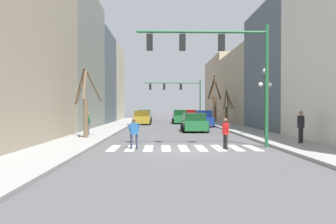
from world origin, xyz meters
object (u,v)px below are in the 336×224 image
at_px(car_driving_toward_lane, 142,118).
at_px(street_tree_left_mid, 227,108).
at_px(traffic_signal_far, 179,91).
at_px(car_parked_left_mid, 145,116).
at_px(car_at_intersection, 194,123).
at_px(street_tree_right_near, 85,104).
at_px(pedestrian_crossing_street, 301,124).
at_px(pedestrian_near_right_corner, 134,131).
at_px(car_parked_right_far, 203,119).
at_px(traffic_signal_near, 219,56).
at_px(pedestrian_on_left_sidewalk, 88,121).
at_px(pedestrian_on_right_sidewalk, 225,131).
at_px(car_parked_left_far, 180,117).
at_px(car_parked_right_near, 191,116).
at_px(street_tree_left_near, 214,100).
at_px(street_lamp_right_corner, 265,88).

distance_m(car_driving_toward_lane, street_tree_left_mid, 10.34).
distance_m(traffic_signal_far, street_tree_left_mid, 9.55).
bearing_deg(car_parked_left_mid, car_at_intersection, -165.39).
height_order(car_parked_left_mid, street_tree_right_near, street_tree_right_near).
relative_size(pedestrian_crossing_street, street_tree_right_near, 0.39).
height_order(traffic_signal_far, pedestrian_near_right_corner, traffic_signal_far).
bearing_deg(car_parked_right_far, traffic_signal_near, 174.99).
height_order(pedestrian_on_left_sidewalk, street_tree_left_mid, street_tree_left_mid).
distance_m(traffic_signal_near, car_at_intersection, 11.93).
xyz_separation_m(car_driving_toward_lane, street_tree_left_mid, (10.09, -1.93, 1.19)).
bearing_deg(pedestrian_on_left_sidewalk, pedestrian_near_right_corner, 10.24).
distance_m(traffic_signal_far, pedestrian_crossing_street, 28.99).
distance_m(pedestrian_on_right_sidewalk, street_tree_right_near, 9.67).
xyz_separation_m(car_parked_left_far, pedestrian_on_right_sidewalk, (0.73, -26.46, 0.10)).
bearing_deg(pedestrian_on_left_sidewalk, car_parked_right_near, 141.73).
bearing_deg(street_tree_left_mid, street_tree_right_near, -126.66).
xyz_separation_m(car_parked_right_far, street_tree_left_near, (2.50, 7.90, 2.29)).
height_order(street_lamp_right_corner, street_tree_left_mid, street_lamp_right_corner).
bearing_deg(pedestrian_on_right_sidewalk, traffic_signal_near, 0.85).
bearing_deg(pedestrian_crossing_street, car_driving_toward_lane, 69.22).
relative_size(car_parked_right_far, pedestrian_crossing_street, 2.33).
relative_size(traffic_signal_near, pedestrian_crossing_street, 3.90).
bearing_deg(traffic_signal_far, car_driving_toward_lane, -130.51).
xyz_separation_m(traffic_signal_near, car_at_intersection, (-0.13, 11.23, -4.03)).
bearing_deg(car_parked_left_far, street_tree_right_near, 160.96).
xyz_separation_m(traffic_signal_near, pedestrian_near_right_corner, (-4.40, -0.63, -3.86)).
xyz_separation_m(traffic_signal_near, car_parked_left_mid, (-5.39, 31.36, -3.98)).
bearing_deg(street_lamp_right_corner, car_parked_left_far, 103.61).
xyz_separation_m(car_parked_left_far, street_tree_right_near, (-7.39, -21.41, 1.50)).
distance_m(traffic_signal_near, pedestrian_on_left_sidewalk, 10.89).
bearing_deg(street_tree_right_near, car_at_intersection, 41.86).
relative_size(traffic_signal_far, car_parked_left_far, 1.75).
bearing_deg(pedestrian_on_right_sidewalk, traffic_signal_far, -10.84).
bearing_deg(car_driving_toward_lane, traffic_signal_far, -40.51).
bearing_deg(traffic_signal_near, car_parked_right_near, 87.21).
bearing_deg(street_lamp_right_corner, traffic_signal_far, 101.60).
bearing_deg(traffic_signal_near, street_lamp_right_corner, 53.16).
bearing_deg(pedestrian_near_right_corner, car_parked_right_far, -120.32).
xyz_separation_m(pedestrian_on_left_sidewalk, pedestrian_near_right_corner, (3.78, -6.81, -0.20)).
relative_size(car_parked_right_far, street_tree_left_mid, 1.03).
height_order(car_parked_right_far, car_parked_left_far, car_parked_left_far).
distance_m(pedestrian_crossing_street, street_tree_right_near, 13.10).
bearing_deg(street_tree_left_mid, pedestrian_on_left_sidewalk, -130.58).
xyz_separation_m(pedestrian_crossing_street, pedestrian_on_right_sidewalk, (-4.40, -1.37, -0.27)).
bearing_deg(street_tree_right_near, street_tree_left_near, 61.59).
bearing_deg(pedestrian_on_left_sidewalk, street_tree_right_near, -11.55).
bearing_deg(car_driving_toward_lane, car_parked_left_mid, 0.53).
height_order(street_lamp_right_corner, pedestrian_on_left_sidewalk, street_lamp_right_corner).
distance_m(car_parked_left_mid, pedestrian_on_right_sidewalk, 32.66).
xyz_separation_m(traffic_signal_near, car_parked_right_near, (1.66, 34.03, -3.98)).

